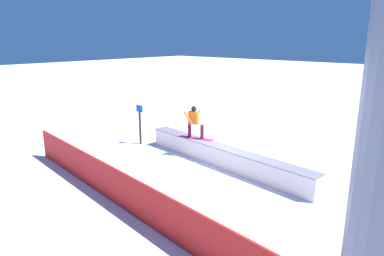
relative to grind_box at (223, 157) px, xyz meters
The scene contains 5 objects.
ground_plane 0.35m from the grind_box, ahead, with size 120.00×120.00×0.00m, color white.
grind_box is the anchor object (origin of this frame).
snowboarder 1.97m from the grind_box, ahead, with size 1.53×0.66×1.33m.
safety_fence 4.66m from the grind_box, 90.00° to the left, with size 12.34×0.06×1.11m, color red.
trail_marker 4.63m from the grind_box, ahead, with size 0.40×0.10×1.81m.
Camera 1 is at (-7.51, 10.14, 4.74)m, focal length 32.76 mm.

